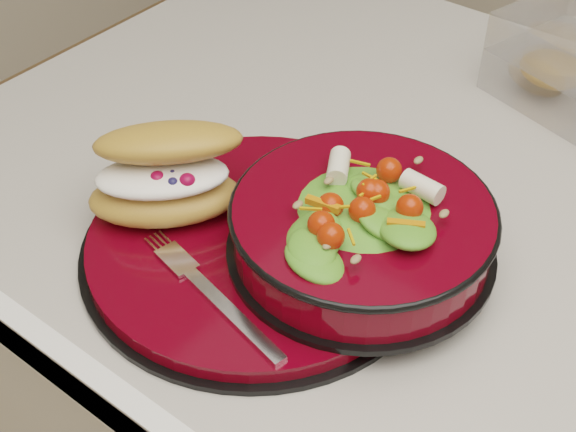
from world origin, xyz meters
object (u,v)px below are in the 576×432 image
Objects in this scene: salad_bowl at (363,220)px; croissant at (167,175)px; dinner_plate at (257,244)px; fork at (214,296)px.

salad_bowl is 1.43× the size of croissant.
salad_bowl is at bearing -24.47° from croissant.
dinner_plate is 0.10m from salad_bowl.
croissant is (-0.09, -0.02, 0.05)m from dinner_plate.
fork is (-0.06, -0.12, -0.03)m from salad_bowl.
fork is (0.02, -0.08, 0.01)m from dinner_plate.
fork is (0.11, -0.06, -0.04)m from croissant.
salad_bowl is at bearing -15.00° from fork.
fork is at bearing -75.46° from dinner_plate.
dinner_plate is 0.10m from croissant.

